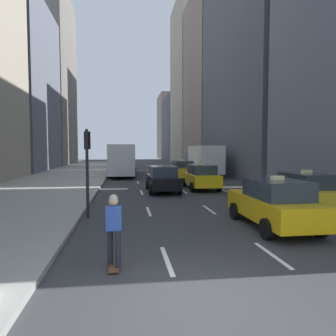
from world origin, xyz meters
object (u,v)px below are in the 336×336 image
Objects in this scene: taxi_lead at (274,203)px; traffic_light_pole at (87,159)px; taxi_fourth at (182,170)px; taxi_second at (201,177)px; taxi_third at (304,191)px; city_bus at (122,159)px; sedan_black_near at (163,179)px; skateboarder at (114,228)px; box_truck at (203,160)px.

taxi_lead is 7.40m from traffic_light_pole.
taxi_fourth is (0.00, 17.51, 0.00)m from taxi_lead.
taxi_lead and taxi_second have the same top height.
city_bus reaches higher than taxi_third.
taxi_third reaches higher than sedan_black_near.
traffic_light_pole is at bearing -114.40° from taxi_fourth.
city_bus is at bearing 135.47° from taxi_fourth.
traffic_light_pole reaches higher than skateboarder.
traffic_light_pole is at bearing 158.74° from taxi_lead.
skateboarder is (-2.69, -12.41, 0.09)m from sedan_black_near.
taxi_second is at bearing 49.09° from traffic_light_pole.
taxi_second is at bearing 67.59° from skateboarder.
traffic_light_pole is at bearing 179.97° from taxi_third.
skateboarder is (0.12, -25.93, -0.82)m from city_bus.
taxi_second is 1.22× the size of traffic_light_pole.
taxi_second is at bearing -105.28° from box_truck.
box_truck reaches higher than taxi_lead.
taxi_second is 0.98× the size of sedan_black_near.
taxi_fourth is (0.00, 7.09, 0.00)m from taxi_second.
sedan_black_near is at bearing -162.05° from taxi_second.
city_bus reaches higher than sedan_black_near.
taxi_fourth is (-2.80, 14.89, 0.00)m from taxi_third.
taxi_lead is 0.52× the size of box_truck.
city_bus is 3.23× the size of traffic_light_pole.
taxi_second is 2.94m from sedan_black_near.
taxi_lead is at bearing -90.00° from taxi_fourth.
taxi_fourth is 0.52× the size of box_truck.
taxi_third is (2.80, -7.79, 0.00)m from taxi_second.
taxi_second is 2.52× the size of skateboarder.
box_truck is (2.80, 10.25, 0.83)m from taxi_second.
sedan_black_near is 0.39× the size of city_bus.
traffic_light_pole is (-9.55, 0.01, 1.53)m from taxi_third.
taxi_fourth is at bearing 90.00° from taxi_second.
sedan_black_near is at bearing 77.77° from skateboarder.
taxi_fourth is at bearing -44.53° from city_bus.
city_bus is at bearing 101.75° from sedan_black_near.
skateboarder is at bearing -146.34° from taxi_third.
city_bus is (-5.61, 12.61, 0.91)m from taxi_second.
sedan_black_near is (-2.80, -0.91, -0.01)m from taxi_second.
taxi_second is at bearing 17.95° from sedan_black_near.
taxi_third is 9.67m from traffic_light_pole.
taxi_second is 1.00× the size of taxi_third.
city_bus reaches higher than box_truck.
taxi_lead is at bearing -73.59° from sedan_black_near.
taxi_fourth is 21.13m from skateboarder.
city_bus reaches higher than taxi_lead.
taxi_third is 0.38× the size of city_bus.
taxi_lead is 0.38× the size of city_bus.
sedan_black_near is at bearing 106.41° from taxi_lead.
traffic_light_pole is at bearing -93.19° from city_bus.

